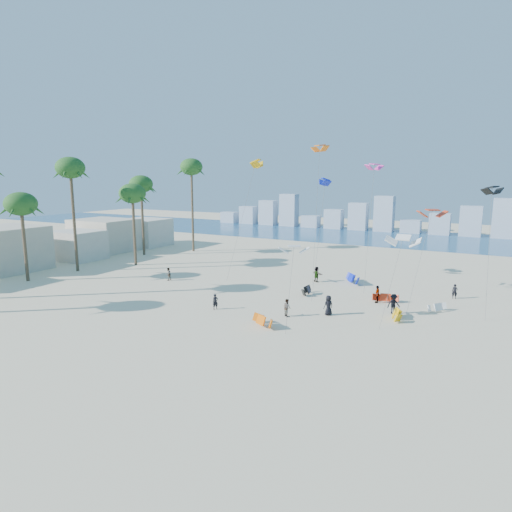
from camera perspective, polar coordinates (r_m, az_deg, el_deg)
The scene contains 10 objects.
ground at distance 36.36m, azimuth -16.83°, elevation -10.53°, with size 220.00×220.00×0.00m, color beige.
ocean at distance 99.43m, azimuth 14.22°, elevation 2.59°, with size 220.00×220.00×0.00m, color navy.
kitesurfer_near at distance 42.66m, azimuth -5.32°, elevation -5.97°, with size 0.56×0.36×1.52m, color black.
kitesurfer_mid at distance 40.53m, azimuth 4.07°, elevation -6.74°, with size 0.79×0.62×1.63m, color gray.
kitesurfers_far at distance 47.45m, azimuth 9.68°, elevation -4.21°, with size 32.59×13.13×1.91m.
grounded_kites at distance 46.20m, azimuth 12.46°, elevation -5.32°, with size 15.45×21.85×1.04m.
flying_kites at distance 48.86m, azimuth 17.90°, elevation 8.60°, with size 34.90×34.15×16.98m.
palm_row at distance 62.01m, azimuth -21.63°, elevation 8.62°, with size 9.22×44.80×15.85m.
beachfront_buildings at distance 74.00m, azimuth -23.76°, elevation 1.60°, with size 11.50×43.00×6.00m.
distant_skyline at distance 109.03m, azimuth 15.04°, elevation 4.82°, with size 85.00×3.00×8.40m.
Camera 1 is at (24.76, -23.47, 12.58)m, focal length 30.63 mm.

